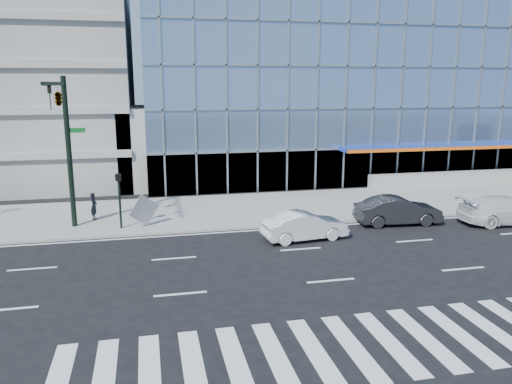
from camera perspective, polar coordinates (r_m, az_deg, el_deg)
ground at (r=24.10m, az=5.13°, el=-6.52°), size 160.00×160.00×0.00m
sidewalk at (r=31.48m, az=0.74°, el=-1.82°), size 120.00×8.00×0.15m
theatre_building at (r=52.14m, az=11.49°, el=11.78°), size 42.00×26.00×15.00m
ramp_block at (r=40.01m, az=-11.03°, el=5.25°), size 6.00×8.00×6.00m
traffic_signal at (r=26.63m, az=-21.32°, el=8.05°), size 1.14×5.74×8.00m
ped_signal_post at (r=27.28m, az=-15.37°, el=-0.02°), size 0.30×0.33×3.00m
white_suv at (r=31.43m, az=26.64°, el=-1.86°), size 5.46×2.44×1.56m
white_sedan at (r=25.36m, az=5.56°, el=-3.88°), size 4.49×2.00×1.43m
dark_sedan at (r=29.08m, az=15.91°, el=-2.06°), size 4.87×2.03×1.57m
pedestrian at (r=29.87m, az=-18.03°, el=-1.55°), size 0.45×0.61×1.54m
tilted_panel at (r=27.60m, az=-12.66°, el=-2.04°), size 1.63×0.93×1.82m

